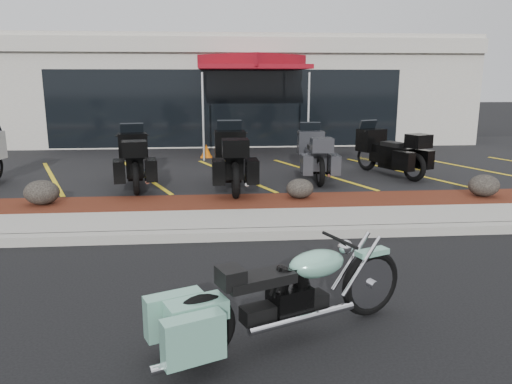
{
  "coord_description": "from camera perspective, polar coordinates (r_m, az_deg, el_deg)",
  "views": [
    {
      "loc": [
        -0.44,
        -6.72,
        2.53
      ],
      "look_at": [
        0.23,
        1.2,
        0.7
      ],
      "focal_mm": 35.0,
      "sensor_mm": 36.0,
      "label": 1
    }
  ],
  "objects": [
    {
      "name": "ground",
      "position": [
        7.19,
        -1.01,
        -7.63
      ],
      "size": [
        90.0,
        90.0,
        0.0
      ],
      "primitive_type": "plane",
      "color": "black",
      "rests_on": "ground"
    },
    {
      "name": "curb",
      "position": [
        8.02,
        -1.44,
        -4.87
      ],
      "size": [
        24.0,
        0.25,
        0.15
      ],
      "primitive_type": "cube",
      "color": "gray",
      "rests_on": "ground"
    },
    {
      "name": "sidewalk",
      "position": [
        8.69,
        -1.72,
        -3.47
      ],
      "size": [
        24.0,
        1.2,
        0.15
      ],
      "primitive_type": "cube",
      "color": "gray",
      "rests_on": "ground"
    },
    {
      "name": "mulch_bed",
      "position": [
        9.84,
        -2.11,
        -1.47
      ],
      "size": [
        24.0,
        1.2,
        0.16
      ],
      "primitive_type": "cube",
      "color": "#350E0C",
      "rests_on": "ground"
    },
    {
      "name": "upper_lot",
      "position": [
        15.13,
        -3.1,
        3.59
      ],
      "size": [
        26.0,
        9.6,
        0.15
      ],
      "primitive_type": "cube",
      "color": "black",
      "rests_on": "ground"
    },
    {
      "name": "dealership_building",
      "position": [
        21.2,
        -3.71,
        11.5
      ],
      "size": [
        18.0,
        8.16,
        4.0
      ],
      "color": "#A8A397",
      "rests_on": "ground"
    },
    {
      "name": "boulder_left",
      "position": [
        10.34,
        -23.29,
        -0.04
      ],
      "size": [
        0.66,
        0.55,
        0.47
      ],
      "primitive_type": "ellipsoid",
      "color": "black",
      "rests_on": "mulch_bed"
    },
    {
      "name": "boulder_mid",
      "position": [
        10.05,
        5.04,
        0.41
      ],
      "size": [
        0.56,
        0.46,
        0.39
      ],
      "primitive_type": "ellipsoid",
      "color": "black",
      "rests_on": "mulch_bed"
    },
    {
      "name": "boulder_right",
      "position": [
        11.16,
        24.6,
        0.68
      ],
      "size": [
        0.63,
        0.53,
        0.45
      ],
      "primitive_type": "ellipsoid",
      "color": "black",
      "rests_on": "mulch_bed"
    },
    {
      "name": "hero_cruiser",
      "position": [
        5.53,
        13.0,
        -9.09
      ],
      "size": [
        2.81,
        1.72,
        0.97
      ],
      "primitive_type": null,
      "rotation": [
        0.0,
        0.0,
        0.4
      ],
      "color": "#74B59C",
      "rests_on": "ground"
    },
    {
      "name": "touring_black_front",
      "position": [
        12.16,
        -13.87,
        4.51
      ],
      "size": [
        1.27,
        2.44,
        1.35
      ],
      "primitive_type": null,
      "rotation": [
        0.0,
        0.0,
        1.74
      ],
      "color": "black",
      "rests_on": "upper_lot"
    },
    {
      "name": "touring_black_mid",
      "position": [
        11.69,
        -3.03,
        4.75
      ],
      "size": [
        1.01,
        2.49,
        1.43
      ],
      "primitive_type": null,
      "rotation": [
        0.0,
        0.0,
        1.6
      ],
      "color": "black",
      "rests_on": "upper_lot"
    },
    {
      "name": "touring_grey",
      "position": [
        12.71,
        6.15,
        5.05
      ],
      "size": [
        0.94,
        2.27,
        1.3
      ],
      "primitive_type": null,
      "rotation": [
        0.0,
        0.0,
        1.53
      ],
      "color": "#2E2F33",
      "rests_on": "upper_lot"
    },
    {
      "name": "touring_black_rear",
      "position": [
        13.34,
        12.61,
        5.23
      ],
      "size": [
        1.72,
        2.43,
        1.32
      ],
      "primitive_type": null,
      "rotation": [
        0.0,
        0.0,
        1.99
      ],
      "color": "black",
      "rests_on": "upper_lot"
    },
    {
      "name": "traffic_cone",
      "position": [
        15.33,
        -5.71,
        4.72
      ],
      "size": [
        0.37,
        0.37,
        0.41
      ],
      "primitive_type": "cone",
      "rotation": [
        0.0,
        0.0,
        0.1
      ],
      "color": "#D95F07",
      "rests_on": "upper_lot"
    },
    {
      "name": "popup_canopy",
      "position": [
        16.19,
        -0.45,
        14.42
      ],
      "size": [
        4.37,
        4.37,
        3.08
      ],
      "rotation": [
        0.0,
        0.0,
        -0.43
      ],
      "color": "silver",
      "rests_on": "upper_lot"
    }
  ]
}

